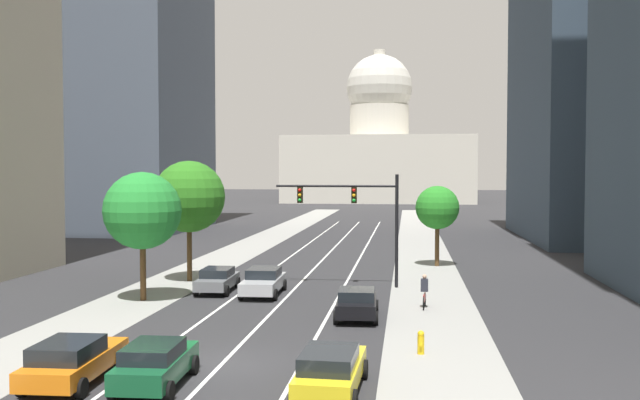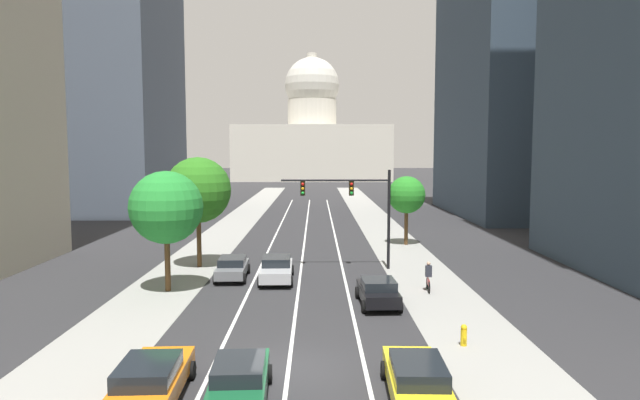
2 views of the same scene
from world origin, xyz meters
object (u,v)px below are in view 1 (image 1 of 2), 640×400
(car_orange, at_px, (73,360))
(street_tree_mid_right, at_px, (437,208))
(capitol_building, at_px, (379,153))
(car_gray, at_px, (217,279))
(cyclist, at_px, (424,291))
(street_tree_near_left, at_px, (142,211))
(car_black, at_px, (357,303))
(car_silver, at_px, (263,281))
(traffic_signal_mast, at_px, (359,208))
(car_green, at_px, (155,363))
(fire_hydrant, at_px, (421,342))
(car_yellow, at_px, (331,369))
(street_tree_mid_left, at_px, (189,197))

(car_orange, height_order, street_tree_mid_right, street_tree_mid_right)
(capitol_building, xyz_separation_m, car_gray, (-4.25, -120.65, -10.57))
(cyclist, height_order, street_tree_mid_right, street_tree_mid_right)
(car_orange, height_order, street_tree_near_left, street_tree_near_left)
(car_black, bearing_deg, car_silver, 43.59)
(car_black, xyz_separation_m, cyclist, (3.22, 2.89, 0.10))
(traffic_signal_mast, distance_m, cyclist, 8.07)
(car_green, relative_size, car_gray, 0.99)
(car_green, distance_m, fire_hydrant, 9.93)
(car_gray, relative_size, street_tree_near_left, 0.61)
(car_orange, distance_m, fire_hydrant, 12.42)
(car_orange, xyz_separation_m, street_tree_near_left, (-3.24, 14.00, 4.06))
(car_green, xyz_separation_m, car_yellow, (5.66, 0.08, -0.01))
(capitol_building, distance_m, car_yellow, 138.12)
(car_yellow, distance_m, traffic_signal_mast, 20.20)
(car_gray, relative_size, traffic_signal_mast, 0.58)
(capitol_building, distance_m, street_tree_mid_left, 117.42)
(car_black, bearing_deg, car_orange, 139.92)
(car_gray, height_order, traffic_signal_mast, traffic_signal_mast)
(traffic_signal_mast, relative_size, street_tree_mid_left, 0.97)
(fire_hydrant, distance_m, cyclist, 8.85)
(capitol_building, bearing_deg, street_tree_mid_right, -85.37)
(car_orange, bearing_deg, street_tree_mid_right, -26.08)
(fire_hydrant, xyz_separation_m, cyclist, (0.35, 8.83, 0.39))
(capitol_building, height_order, car_silver, capitol_building)
(car_green, height_order, street_tree_mid_left, street_tree_mid_left)
(capitol_building, relative_size, car_orange, 8.92)
(car_black, relative_size, street_tree_mid_right, 0.69)
(street_tree_mid_right, xyz_separation_m, street_tree_mid_left, (-15.84, -8.87, 1.06))
(cyclist, distance_m, street_tree_near_left, 15.47)
(car_gray, bearing_deg, street_tree_mid_right, -48.20)
(car_silver, bearing_deg, cyclist, -107.89)
(car_yellow, xyz_separation_m, car_orange, (-8.48, -0.02, 0.01))
(cyclist, bearing_deg, street_tree_mid_left, 70.28)
(car_yellow, height_order, cyclist, cyclist)
(car_yellow, xyz_separation_m, street_tree_near_left, (-11.73, 13.98, 4.06))
(car_orange, xyz_separation_m, car_gray, (-0.01, 17.02, -0.04))
(car_green, height_order, traffic_signal_mast, traffic_signal_mast)
(car_silver, height_order, cyclist, cyclist)
(car_gray, bearing_deg, car_black, -127.56)
(cyclist, bearing_deg, car_silver, 78.89)
(car_orange, distance_m, street_tree_near_left, 14.93)
(car_silver, distance_m, street_tree_near_left, 7.69)
(car_orange, bearing_deg, car_black, -40.09)
(street_tree_mid_left, bearing_deg, capitol_building, 86.54)
(fire_hydrant, distance_m, street_tree_near_left, 17.70)
(cyclist, bearing_deg, fire_hydrant, -176.96)
(car_green, height_order, fire_hydrant, car_green)
(capitol_building, relative_size, car_yellow, 9.08)
(traffic_signal_mast, relative_size, cyclist, 4.29)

